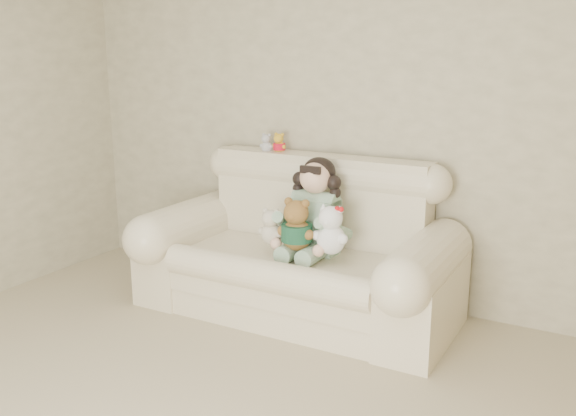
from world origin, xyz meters
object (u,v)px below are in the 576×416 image
(white_cat, at_px, (331,225))
(sofa, at_px, (295,239))
(cream_teddy, at_px, (271,223))
(seated_child, at_px, (316,205))
(brown_teddy, at_px, (297,220))

(white_cat, bearing_deg, sofa, 152.97)
(white_cat, relative_size, cream_teddy, 1.31)
(seated_child, xyz_separation_m, white_cat, (0.20, -0.19, -0.06))
(brown_teddy, bearing_deg, white_cat, -10.89)
(seated_child, relative_size, brown_teddy, 1.64)
(sofa, height_order, seated_child, seated_child)
(cream_teddy, bearing_deg, brown_teddy, -24.49)
(sofa, relative_size, cream_teddy, 7.41)
(white_cat, bearing_deg, brown_teddy, -178.28)
(seated_child, height_order, brown_teddy, seated_child)
(white_cat, xyz_separation_m, cream_teddy, (-0.42, -0.02, -0.04))
(sofa, height_order, brown_teddy, sofa)
(brown_teddy, bearing_deg, sofa, 101.72)
(seated_child, xyz_separation_m, brown_teddy, (-0.02, -0.23, -0.05))
(seated_child, xyz_separation_m, cream_teddy, (-0.21, -0.21, -0.10))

